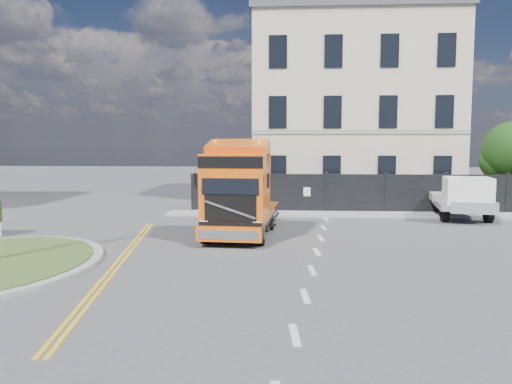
{
  "coord_description": "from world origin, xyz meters",
  "views": [
    {
      "loc": [
        1.9,
        -16.63,
        3.56
      ],
      "look_at": [
        0.83,
        1.42,
        1.8
      ],
      "focal_mm": 35.0,
      "sensor_mm": 36.0,
      "label": 1
    }
  ],
  "objects": [
    {
      "name": "tree",
      "position": [
        14.38,
        12.1,
        3.05
      ],
      "size": [
        3.2,
        3.2,
        4.8
      ],
      "color": "#382619",
      "rests_on": "ground"
    },
    {
      "name": "flatbed_pickup",
      "position": [
        10.09,
        6.83,
        1.1
      ],
      "size": [
        2.72,
        5.18,
        2.04
      ],
      "rotation": [
        0.0,
        0.0,
        -0.16
      ],
      "color": "gray",
      "rests_on": "ground"
    },
    {
      "name": "pavement_far",
      "position": [
        6.0,
        8.1,
        0.06
      ],
      "size": [
        20.0,
        1.6,
        0.12
      ],
      "primitive_type": "cube",
      "color": "gray",
      "rests_on": "ground"
    },
    {
      "name": "truck",
      "position": [
        0.15,
        1.97,
        1.61
      ],
      "size": [
        2.67,
        6.16,
        3.6
      ],
      "rotation": [
        0.0,
        0.0,
        -0.07
      ],
      "color": "black",
      "rests_on": "ground"
    },
    {
      "name": "georgian_building",
      "position": [
        6.0,
        16.5,
        5.77
      ],
      "size": [
        12.3,
        10.3,
        12.8
      ],
      "color": "beige",
      "rests_on": "ground"
    },
    {
      "name": "ground",
      "position": [
        0.0,
        0.0,
        0.0
      ],
      "size": [
        120.0,
        120.0,
        0.0
      ],
      "primitive_type": "plane",
      "color": "#424244",
      "rests_on": "ground"
    },
    {
      "name": "hoarding_fence",
      "position": [
        6.55,
        9.0,
        1.0
      ],
      "size": [
        18.8,
        0.25,
        2.0
      ],
      "color": "black",
      "rests_on": "ground"
    }
  ]
}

